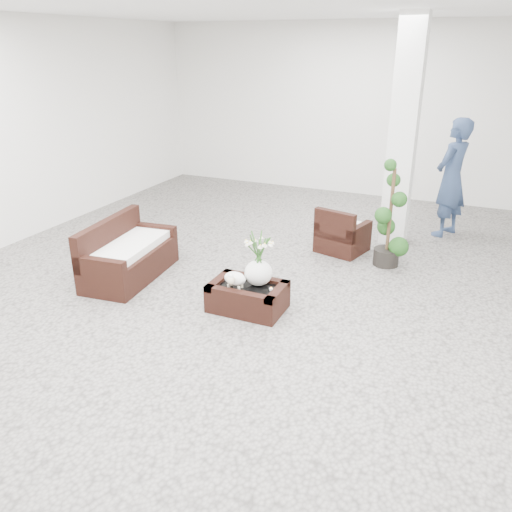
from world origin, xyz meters
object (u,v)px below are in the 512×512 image
at_px(loveseat, 129,250).
at_px(topiary, 390,215).
at_px(armchair, 343,229).
at_px(coffee_table, 248,298).

bearing_deg(loveseat, topiary, -65.15).
bearing_deg(loveseat, armchair, -54.28).
bearing_deg(topiary, armchair, 159.35).
distance_m(coffee_table, topiary, 2.54).
bearing_deg(topiary, coffee_table, -121.56).
bearing_deg(armchair, loveseat, 56.06).
height_order(coffee_table, topiary, topiary).
relative_size(coffee_table, armchair, 1.25).
xyz_separation_m(armchair, loveseat, (-2.46, -2.16, 0.05)).
relative_size(coffee_table, topiary, 0.58).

